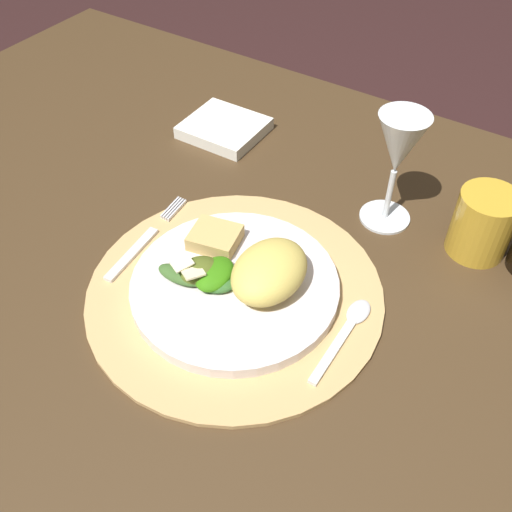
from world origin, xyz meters
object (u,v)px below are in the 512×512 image
object	(u,v)px
napkin	(224,128)
fork	(143,241)
dining_table	(266,327)
spoon	(349,326)
dinner_plate	(233,285)
amber_tumbler	(483,224)
wine_glass	(399,149)

from	to	relation	value
napkin	fork	bearing A→B (deg)	-76.94
dining_table	spoon	xyz separation A→B (m)	(0.14, -0.05, 0.15)
dining_table	dinner_plate	distance (m)	0.17
dinner_plate	fork	size ratio (longest dim) A/B	1.46
dining_table	dinner_plate	world-z (taller)	dinner_plate
dining_table	napkin	distance (m)	0.32
napkin	amber_tumbler	xyz separation A→B (m)	(0.42, -0.04, 0.03)
dinner_plate	wine_glass	world-z (taller)	wine_glass
dinner_plate	napkin	size ratio (longest dim) A/B	2.06
dinner_plate	amber_tumbler	distance (m)	0.32
dining_table	fork	xyz separation A→B (m)	(-0.14, -0.07, 0.15)
dinner_plate	dining_table	bearing A→B (deg)	87.90
napkin	amber_tumbler	bearing A→B (deg)	-5.43
spoon	wine_glass	xyz separation A→B (m)	(-0.05, 0.20, 0.10)
wine_glass	fork	bearing A→B (deg)	-137.28
fork	amber_tumbler	world-z (taller)	amber_tumbler
fork	amber_tumbler	size ratio (longest dim) A/B	1.95
dinner_plate	fork	xyz separation A→B (m)	(-0.14, 0.00, -0.01)
dining_table	wine_glass	bearing A→B (deg)	57.87
spoon	wine_glass	world-z (taller)	wine_glass
napkin	amber_tumbler	size ratio (longest dim) A/B	1.38
dining_table	spoon	distance (m)	0.21
dining_table	dinner_plate	bearing A→B (deg)	-92.10
fork	wine_glass	distance (m)	0.34
wine_glass	spoon	bearing A→B (deg)	-77.20
fork	amber_tumbler	distance (m)	0.43
spoon	fork	bearing A→B (deg)	-175.73
fork	napkin	world-z (taller)	napkin
amber_tumbler	dinner_plate	bearing A→B (deg)	-133.26
dinner_plate	fork	bearing A→B (deg)	178.95
napkin	wine_glass	size ratio (longest dim) A/B	0.75
dining_table	napkin	xyz separation A→B (m)	(-0.21, 0.20, 0.15)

